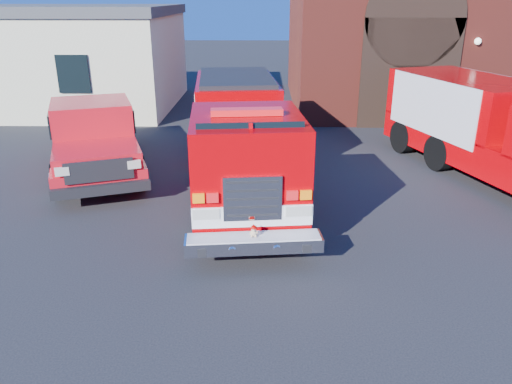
{
  "coord_description": "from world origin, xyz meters",
  "views": [
    {
      "loc": [
        0.14,
        -9.84,
        4.7
      ],
      "look_at": [
        0.0,
        -1.2,
        1.3
      ],
      "focal_mm": 35.0,
      "sensor_mm": 36.0,
      "label": 1
    }
  ],
  "objects_px": {
    "fire_station": "(463,7)",
    "fire_engine": "(240,137)",
    "side_building": "(60,56)",
    "secondary_truck": "(495,127)",
    "pickup_truck": "(94,137)"
  },
  "relations": [
    {
      "from": "fire_station",
      "to": "fire_engine",
      "type": "bearing_deg",
      "value": -129.48
    },
    {
      "from": "side_building",
      "to": "secondary_truck",
      "type": "xyz_separation_m",
      "value": [
        15.42,
        -9.52,
        -0.81
      ]
    },
    {
      "from": "fire_engine",
      "to": "side_building",
      "type": "bearing_deg",
      "value": 129.14
    },
    {
      "from": "fire_station",
      "to": "side_building",
      "type": "bearing_deg",
      "value": -176.86
    },
    {
      "from": "side_building",
      "to": "fire_station",
      "type": "bearing_deg",
      "value": 3.14
    },
    {
      "from": "fire_station",
      "to": "side_building",
      "type": "xyz_separation_m",
      "value": [
        -17.99,
        -0.99,
        -2.05
      ]
    },
    {
      "from": "pickup_truck",
      "to": "side_building",
      "type": "bearing_deg",
      "value": 115.18
    },
    {
      "from": "fire_station",
      "to": "side_building",
      "type": "height_order",
      "value": "fire_station"
    },
    {
      "from": "side_building",
      "to": "secondary_truck",
      "type": "relative_size",
      "value": 1.24
    },
    {
      "from": "fire_engine",
      "to": "pickup_truck",
      "type": "height_order",
      "value": "fire_engine"
    },
    {
      "from": "side_building",
      "to": "pickup_truck",
      "type": "bearing_deg",
      "value": -64.82
    },
    {
      "from": "side_building",
      "to": "pickup_truck",
      "type": "height_order",
      "value": "side_building"
    },
    {
      "from": "secondary_truck",
      "to": "side_building",
      "type": "bearing_deg",
      "value": 148.3
    },
    {
      "from": "fire_station",
      "to": "side_building",
      "type": "relative_size",
      "value": 1.49
    },
    {
      "from": "fire_station",
      "to": "pickup_truck",
      "type": "distance_m",
      "value": 17.35
    }
  ]
}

